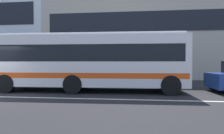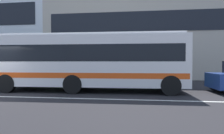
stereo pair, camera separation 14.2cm
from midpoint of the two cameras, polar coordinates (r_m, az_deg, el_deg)
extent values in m
cube|color=#206429|center=(16.01, -18.98, -3.02)|extent=(20.37, 1.10, 0.86)
cube|color=#B3A89A|center=(24.28, 11.48, 8.69)|extent=(22.65, 11.93, 9.46)
cube|color=black|center=(18.52, 13.19, 13.35)|extent=(20.84, 0.04, 1.89)
cube|color=silver|center=(11.02, -7.13, 1.81)|extent=(10.73, 2.81, 2.75)
cube|color=black|center=(11.03, -7.14, 3.95)|extent=(10.09, 2.81, 0.88)
cube|color=#E64D15|center=(11.04, -7.12, -2.12)|extent=(10.51, 2.83, 0.28)
cube|color=white|center=(11.12, -7.16, 9.22)|extent=(10.29, 2.39, 0.12)
cube|color=black|center=(11.20, 20.72, 3.83)|extent=(0.08, 2.14, 0.97)
cylinder|color=black|center=(12.17, 14.55, -4.04)|extent=(1.01, 0.30, 1.00)
cylinder|color=black|center=(9.88, 16.83, -5.32)|extent=(1.01, 0.30, 1.00)
cylinder|color=black|center=(12.36, -8.93, -3.93)|extent=(1.01, 0.30, 1.00)
cylinder|color=black|center=(10.11, -12.13, -5.14)|extent=(1.01, 0.30, 1.00)
cylinder|color=black|center=(13.71, -24.08, -3.51)|extent=(1.01, 0.30, 1.00)
cylinder|color=black|center=(11.73, -29.65, -4.39)|extent=(1.01, 0.30, 1.00)
cylinder|color=black|center=(12.71, 28.00, -4.74)|extent=(0.65, 0.25, 0.64)
camera|label=1|loc=(0.07, -90.39, -0.01)|focal=30.36mm
camera|label=2|loc=(0.07, 89.61, 0.01)|focal=30.36mm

